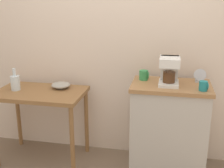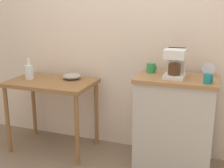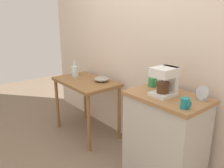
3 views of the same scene
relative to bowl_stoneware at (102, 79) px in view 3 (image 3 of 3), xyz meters
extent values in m
plane|color=#7A6651|center=(0.57, -0.17, -0.81)|extent=(8.00, 8.00, 0.00)
cube|color=beige|center=(0.67, 0.26, 0.59)|extent=(4.40, 0.10, 2.80)
cube|color=olive|center=(-0.18, -0.14, -0.05)|extent=(0.90, 0.56, 0.04)
cylinder|color=olive|center=(-0.59, -0.38, -0.44)|extent=(0.04, 0.04, 0.73)
cylinder|color=olive|center=(0.24, -0.38, -0.44)|extent=(0.04, 0.04, 0.73)
cylinder|color=olive|center=(-0.59, 0.11, -0.44)|extent=(0.04, 0.04, 0.73)
cylinder|color=olive|center=(0.24, 0.11, -0.44)|extent=(0.04, 0.04, 0.73)
cube|color=#BCB7AD|center=(1.13, -0.09, -0.37)|extent=(0.70, 0.46, 0.88)
cube|color=#9E7044|center=(1.13, -0.09, 0.09)|extent=(0.73, 0.49, 0.04)
cylinder|color=#9E998C|center=(0.00, 0.00, -0.03)|extent=(0.09, 0.09, 0.01)
ellipsoid|color=#9E998C|center=(0.00, 0.00, 0.00)|extent=(0.20, 0.20, 0.05)
cylinder|color=silver|center=(-0.43, -0.15, 0.04)|extent=(0.09, 0.09, 0.15)
cylinder|color=silver|center=(-0.43, -0.15, 0.15)|extent=(0.03, 0.03, 0.08)
cube|color=white|center=(1.10, -0.13, 0.12)|extent=(0.18, 0.22, 0.03)
cube|color=white|center=(1.10, -0.04, 0.24)|extent=(0.16, 0.05, 0.26)
cube|color=white|center=(1.10, -0.13, 0.33)|extent=(0.18, 0.22, 0.08)
cylinder|color=#4C2D19|center=(1.10, -0.14, 0.19)|extent=(0.11, 0.11, 0.10)
cylinder|color=teal|center=(1.40, -0.24, 0.15)|extent=(0.07, 0.07, 0.09)
torus|color=teal|center=(1.44, -0.24, 0.15)|extent=(0.01, 0.06, 0.06)
cylinder|color=#338C4C|center=(0.86, 0.00, 0.15)|extent=(0.09, 0.09, 0.09)
torus|color=#338C4C|center=(0.91, 0.00, 0.15)|extent=(0.01, 0.06, 0.06)
cube|color=#B2B5BA|center=(1.39, 0.03, 0.12)|extent=(0.08, 0.06, 0.02)
cylinder|color=#B2B5BA|center=(1.39, 0.03, 0.18)|extent=(0.11, 0.05, 0.11)
cylinder|color=black|center=(1.39, 0.03, 0.18)|extent=(0.10, 0.04, 0.10)
camera|label=1|loc=(1.10, -2.76, 0.91)|focal=46.96mm
camera|label=2|loc=(1.47, -2.79, 0.76)|focal=47.99mm
camera|label=3|loc=(2.31, -1.73, 0.82)|focal=36.57mm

